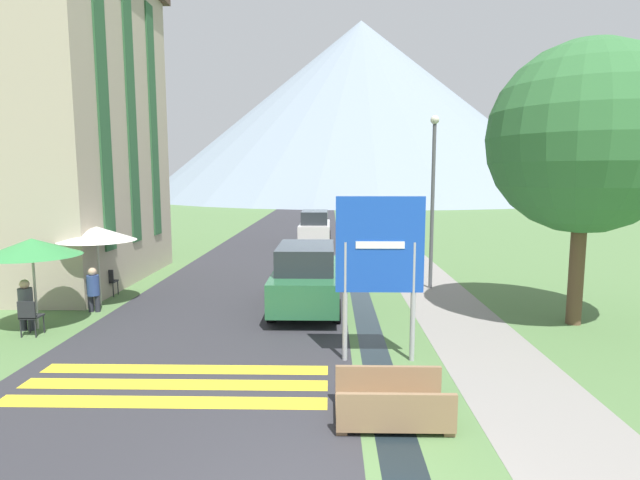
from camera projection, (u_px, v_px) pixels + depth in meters
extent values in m
plane|color=#517542|center=(325.00, 249.00, 25.34)|extent=(160.00, 160.00, 0.00)
cube|color=#2D2D33|center=(291.00, 228.00, 35.30)|extent=(6.40, 60.00, 0.01)
cube|color=gray|center=(377.00, 228.00, 35.18)|extent=(2.20, 60.00, 0.01)
cube|color=black|center=(343.00, 228.00, 35.23)|extent=(0.60, 60.00, 0.00)
cube|color=yellow|center=(162.00, 402.00, 8.16)|extent=(5.44, 0.44, 0.01)
cube|color=yellow|center=(175.00, 384.00, 8.86)|extent=(5.44, 0.44, 0.01)
cube|color=yellow|center=(186.00, 369.00, 9.55)|extent=(5.44, 0.44, 0.01)
cone|color=gray|center=(360.00, 110.00, 88.39)|extent=(74.64, 74.64, 30.47)
cube|color=tan|center=(45.00, 116.00, 16.87)|extent=(5.82, 7.63, 11.42)
cube|color=#285633|center=(103.00, 107.00, 14.73)|extent=(0.06, 0.70, 8.57)
cube|color=#285633|center=(131.00, 115.00, 16.81)|extent=(0.06, 0.70, 8.57)
cube|color=#285633|center=(153.00, 122.00, 18.89)|extent=(0.06, 0.70, 8.57)
cylinder|color=#9E9EA3|center=(345.00, 302.00, 9.90)|extent=(0.10, 0.10, 2.40)
cylinder|color=#9E9EA3|center=(413.00, 302.00, 9.87)|extent=(0.10, 0.10, 2.40)
cube|color=#1947B7|center=(380.00, 245.00, 9.72)|extent=(1.73, 0.05, 1.89)
cube|color=white|center=(380.00, 245.00, 9.69)|extent=(0.95, 0.02, 0.14)
cube|color=#846647|center=(392.00, 411.00, 7.57)|extent=(1.70, 1.10, 0.12)
cube|color=#846647|center=(396.00, 409.00, 7.02)|extent=(1.70, 0.08, 0.45)
cube|color=#846647|center=(388.00, 380.00, 8.04)|extent=(1.70, 0.08, 0.45)
cube|color=#846647|center=(341.00, 417.00, 7.60)|extent=(0.16, 0.99, 0.08)
cube|color=#846647|center=(442.00, 418.00, 7.56)|extent=(0.16, 0.99, 0.08)
cube|color=#28663D|center=(306.00, 283.00, 13.92)|extent=(1.76, 4.48, 0.84)
cube|color=#23282D|center=(306.00, 257.00, 13.60)|extent=(1.50, 2.46, 0.68)
cylinder|color=black|center=(281.00, 286.00, 15.37)|extent=(0.18, 0.60, 0.60)
cylinder|color=black|center=(336.00, 287.00, 15.33)|extent=(0.18, 0.60, 0.60)
cylinder|color=black|center=(271.00, 311.00, 12.61)|extent=(0.18, 0.60, 0.60)
cylinder|color=black|center=(337.00, 311.00, 12.58)|extent=(0.18, 0.60, 0.60)
cube|color=silver|center=(315.00, 231.00, 27.20)|extent=(1.61, 4.50, 0.84)
cube|color=#23282D|center=(315.00, 217.00, 26.88)|extent=(1.37, 2.47, 0.68)
cylinder|color=black|center=(302.00, 235.00, 28.65)|extent=(0.18, 0.60, 0.60)
cylinder|color=black|center=(329.00, 235.00, 28.62)|extent=(0.18, 0.60, 0.60)
cylinder|color=black|center=(299.00, 242.00, 25.88)|extent=(0.18, 0.60, 0.60)
cylinder|color=black|center=(329.00, 242.00, 25.85)|extent=(0.18, 0.60, 0.60)
cube|color=#232328|center=(110.00, 281.00, 15.39)|extent=(0.40, 0.40, 0.04)
cube|color=#232328|center=(107.00, 276.00, 15.18)|extent=(0.40, 0.04, 0.40)
cylinder|color=#232328|center=(107.00, 287.00, 15.59)|extent=(0.03, 0.03, 0.45)
cylinder|color=#232328|center=(118.00, 287.00, 15.58)|extent=(0.03, 0.03, 0.45)
cylinder|color=#232328|center=(102.00, 290.00, 15.25)|extent=(0.03, 0.03, 0.45)
cylinder|color=#232328|center=(113.00, 290.00, 15.24)|extent=(0.03, 0.03, 0.45)
cube|color=#232328|center=(84.00, 292.00, 14.01)|extent=(0.40, 0.40, 0.04)
cube|color=#232328|center=(80.00, 286.00, 13.81)|extent=(0.40, 0.04, 0.40)
cylinder|color=#232328|center=(81.00, 298.00, 14.21)|extent=(0.03, 0.03, 0.45)
cylinder|color=#232328|center=(93.00, 298.00, 14.21)|extent=(0.03, 0.03, 0.45)
cylinder|color=#232328|center=(75.00, 301.00, 13.88)|extent=(0.03, 0.03, 0.45)
cylinder|color=#232328|center=(87.00, 301.00, 13.87)|extent=(0.03, 0.03, 0.45)
cube|color=#232328|center=(32.00, 317.00, 11.55)|extent=(0.40, 0.40, 0.04)
cube|color=#232328|center=(26.00, 310.00, 11.35)|extent=(0.40, 0.04, 0.40)
cylinder|color=#232328|center=(30.00, 324.00, 11.75)|extent=(0.03, 0.03, 0.45)
cylinder|color=#232328|center=(44.00, 324.00, 11.74)|extent=(0.03, 0.03, 0.45)
cylinder|color=#232328|center=(21.00, 328.00, 11.41)|extent=(0.03, 0.03, 0.45)
cylinder|color=#232328|center=(35.00, 328.00, 11.41)|extent=(0.03, 0.03, 0.45)
cylinder|color=#B7B2A8|center=(35.00, 286.00, 11.98)|extent=(0.06, 0.06, 2.10)
cone|color=#338442|center=(32.00, 247.00, 11.85)|extent=(2.22, 2.22, 0.42)
cylinder|color=#B7B2A8|center=(99.00, 268.00, 14.19)|extent=(0.06, 0.06, 2.17)
cone|color=silver|center=(97.00, 234.00, 14.07)|extent=(2.14, 2.14, 0.40)
cylinder|color=#282833|center=(23.00, 321.00, 11.94)|extent=(0.14, 0.14, 0.46)
cylinder|color=#282833|center=(31.00, 321.00, 11.94)|extent=(0.14, 0.14, 0.46)
cylinder|color=#4C4C56|center=(26.00, 300.00, 11.87)|extent=(0.32, 0.32, 0.58)
sphere|color=tan|center=(24.00, 284.00, 11.82)|extent=(0.22, 0.22, 0.22)
cylinder|color=#282833|center=(91.00, 304.00, 13.59)|extent=(0.14, 0.14, 0.46)
cylinder|color=#282833|center=(97.00, 304.00, 13.59)|extent=(0.14, 0.14, 0.46)
cylinder|color=navy|center=(93.00, 285.00, 13.52)|extent=(0.32, 0.32, 0.55)
sphere|color=tan|center=(92.00, 272.00, 13.48)|extent=(0.22, 0.22, 0.22)
cylinder|color=#515156|center=(432.00, 207.00, 16.18)|extent=(0.12, 0.12, 5.34)
sphere|color=silver|center=(435.00, 120.00, 15.83)|extent=(0.28, 0.28, 0.28)
cylinder|color=brown|center=(576.00, 272.00, 12.36)|extent=(0.36, 0.36, 2.63)
sphere|color=#336B38|center=(585.00, 138.00, 11.94)|extent=(4.59, 4.59, 4.59)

